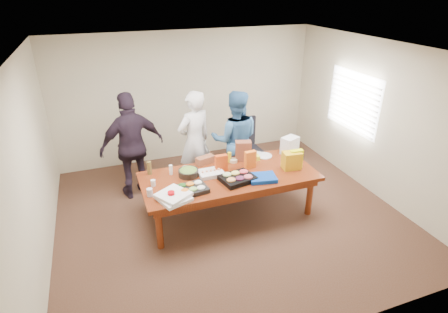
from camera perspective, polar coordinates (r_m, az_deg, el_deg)
name	(u,v)px	position (r m, az deg, el deg)	size (l,w,h in m)	color
floor	(229,214)	(6.17, 0.81, -9.11)	(5.50, 5.00, 0.02)	#47301E
ceiling	(230,49)	(5.12, 1.01, 16.66)	(5.50, 5.00, 0.02)	white
wall_back	(188,96)	(7.76, -5.80, 9.43)	(5.50, 0.04, 2.70)	beige
wall_front	(324,239)	(3.60, 15.58, -12.50)	(5.50, 0.04, 2.70)	beige
wall_left	(31,169)	(5.28, -28.22, -1.81)	(0.04, 5.00, 2.70)	beige
wall_right	(375,119)	(6.92, 22.79, 5.46)	(0.04, 5.00, 2.70)	beige
window_panel	(353,102)	(7.28, 19.74, 8.17)	(0.03, 1.40, 1.10)	white
window_blinds	(351,102)	(7.26, 19.49, 8.15)	(0.04, 1.36, 1.00)	beige
conference_table	(229,195)	(5.96, 0.83, -6.08)	(2.80, 1.20, 0.75)	#4C1C0F
office_chair	(249,148)	(7.22, 3.90, 1.32)	(0.55, 0.55, 1.07)	black
person_center	(195,141)	(6.53, -4.67, 2.40)	(0.68, 0.45, 1.88)	silver
person_right	(235,140)	(6.62, 1.78, 2.67)	(0.90, 0.70, 1.84)	#356699
person_left	(132,146)	(6.45, -14.29, 1.60)	(1.13, 0.47, 1.93)	black
veggie_tray	(192,189)	(5.34, -5.16, -5.18)	(0.45, 0.35, 0.07)	black
fruit_tray	(237,179)	(5.59, 2.15, -3.50)	(0.51, 0.40, 0.08)	black
sheet_cake	(211,173)	(5.75, -2.09, -2.65)	(0.39, 0.29, 0.07)	white
salad_bowl	(188,173)	(5.75, -5.65, -2.59)	(0.32, 0.32, 0.10)	black
chip_bag_blue	(262,178)	(5.65, 6.10, -3.39)	(0.42, 0.31, 0.06)	#08369A
chip_bag_red	(221,163)	(5.80, -0.43, -1.11)	(0.20, 0.08, 0.29)	#C03C10
chip_bag_yellow	(296,159)	(6.04, 11.33, -0.38)	(0.21, 0.09, 0.32)	#EDF407
chip_bag_orange	(250,160)	(5.95, 4.17, -0.48)	(0.19, 0.08, 0.29)	orange
mayo_jar	(223,162)	(6.02, -0.22, -0.83)	(0.09, 0.09, 0.15)	silver
mustard_bottle	(229,157)	(6.14, 0.85, -0.11)	(0.06, 0.06, 0.18)	yellow
dressing_bottle	(149,168)	(5.87, -11.73, -1.79)	(0.07, 0.07, 0.22)	brown
ranch_bottle	(171,170)	(5.81, -8.41, -2.11)	(0.06, 0.06, 0.17)	white
banana_bunch	(253,158)	(6.26, 4.55, -0.20)	(0.23, 0.13, 0.08)	yellow
bread_loaf	(205,160)	(6.11, -3.01, -0.57)	(0.31, 0.14, 0.13)	brown
kraft_bag	(243,151)	(6.18, 3.06, 0.90)	(0.27, 0.15, 0.35)	brown
red_cup	(171,196)	(5.16, -8.34, -6.19)	(0.10, 0.10, 0.13)	#B50008
clear_cup_a	(150,192)	(5.30, -11.66, -5.59)	(0.09, 0.09, 0.12)	silver
clear_cup_b	(153,183)	(5.55, -11.15, -4.13)	(0.07, 0.07, 0.10)	silver
pizza_box_lower	(174,198)	(5.18, -7.95, -6.58)	(0.40, 0.40, 0.05)	white
pizza_box_upper	(173,195)	(5.17, -8.02, -6.02)	(0.40, 0.40, 0.05)	white
plate_a	(264,156)	(6.42, 6.33, 0.11)	(0.28, 0.28, 0.02)	white
plate_b	(258,154)	(6.46, 5.34, 0.33)	(0.23, 0.23, 0.01)	silver
dip_bowl_a	(233,160)	(6.17, 1.49, -0.62)	(0.14, 0.14, 0.06)	beige
dip_bowl_b	(186,169)	(5.94, -6.07, -1.92)	(0.13, 0.13, 0.05)	beige
grocery_bag_white	(290,145)	(6.53, 10.36, 1.75)	(0.29, 0.21, 0.31)	white
grocery_bag_yellow	(292,160)	(6.01, 10.64, -0.60)	(0.29, 0.20, 0.29)	gold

